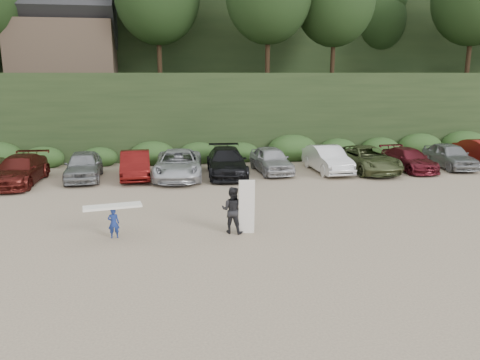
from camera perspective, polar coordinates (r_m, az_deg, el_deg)
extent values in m
plane|color=tan|center=(18.70, 4.98, -5.79)|extent=(120.00, 120.00, 0.00)
cube|color=black|center=(39.50, -2.99, 8.56)|extent=(80.00, 14.00, 6.00)
cube|color=black|center=(57.34, -5.20, 14.87)|extent=(90.00, 30.00, 16.00)
ellipsoid|color=black|center=(39.71, -3.13, 20.15)|extent=(66.00, 12.00, 10.00)
cube|color=#2B491E|center=(32.33, -2.37, 3.32)|extent=(46.20, 2.00, 1.20)
cube|color=brown|center=(41.85, -20.55, 14.88)|extent=(8.00, 6.00, 4.00)
imported|color=#4E1512|center=(28.33, -25.30, 1.08)|extent=(2.47, 5.46, 1.55)
imported|color=gray|center=(28.23, -18.52, 1.69)|extent=(2.14, 4.85, 1.62)
imported|color=#570E0D|center=(27.83, -12.63, 1.82)|extent=(1.83, 4.78, 1.55)
imported|color=#BABCC2|center=(27.39, -7.53, 1.91)|extent=(3.13, 6.00, 1.61)
imported|color=black|center=(27.87, -1.65, 2.21)|extent=(2.62, 5.69, 1.61)
imported|color=#ABABAF|center=(28.76, 3.82, 2.48)|extent=(2.19, 4.76, 1.58)
imported|color=white|center=(29.33, 10.60, 2.52)|extent=(1.87, 4.93, 1.60)
imported|color=#4E5833|center=(30.06, 15.15, 2.48)|extent=(3.03, 5.77, 1.55)
imported|color=maroon|center=(31.28, 19.89, 2.37)|extent=(2.21, 4.78, 1.35)
imported|color=gray|center=(33.07, 24.20, 2.74)|extent=(2.19, 4.76, 1.58)
imported|color=navy|center=(17.95, -15.15, -5.09)|extent=(0.42, 0.28, 1.14)
cube|color=white|center=(17.76, -15.27, -3.13)|extent=(2.15, 0.91, 0.08)
imported|color=black|center=(17.80, -0.93, -3.67)|extent=(1.08, 0.99, 1.80)
cube|color=silver|center=(17.60, 0.81, -3.31)|extent=(0.62, 0.36, 2.12)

